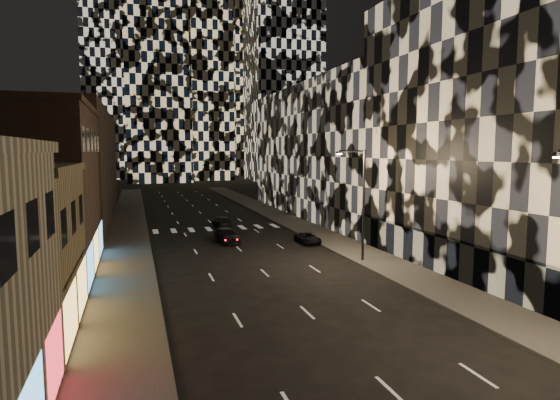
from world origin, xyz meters
TOP-DOWN VIEW (x-y plane):
  - sidewalk_left at (-10.00, 50.00)m, footprint 4.00×120.00m
  - sidewalk_right at (10.00, 50.00)m, footprint 4.00×120.00m
  - curb_left at (-7.90, 50.00)m, footprint 0.20×120.00m
  - curb_right at (7.90, 50.00)m, footprint 0.20×120.00m
  - retail_brown at (-17.00, 33.50)m, footprint 10.00×15.00m
  - retail_filler_left at (-17.00, 60.00)m, footprint 10.00×40.00m
  - midrise_right at (20.00, 24.50)m, footprint 16.00×25.00m
  - midrise_base at (12.30, 24.50)m, footprint 0.60×25.00m
  - midrise_filler_right at (20.00, 57.00)m, footprint 16.00×40.00m
  - tower_right_mid at (35.00, 135.00)m, footprint 20.00×20.00m
  - tower_center_low at (-2.00, 140.00)m, footprint 18.00×18.00m
  - streetlight_far at (8.35, 30.00)m, footprint 2.55×0.25m
  - car_dark_midlane at (-0.50, 41.30)m, footprint 2.34×4.63m
  - car_dark_oncoming at (0.82, 51.14)m, footprint 1.83×4.27m
  - car_dark_rightlane at (7.00, 38.47)m, footprint 1.80×3.90m

SIDE VIEW (x-z plane):
  - sidewalk_left at x=-10.00m, z-range 0.00..0.15m
  - sidewalk_right at x=10.00m, z-range 0.00..0.15m
  - curb_left at x=-7.90m, z-range 0.00..0.15m
  - curb_right at x=7.90m, z-range 0.00..0.15m
  - car_dark_rightlane at x=7.00m, z-range 0.00..1.08m
  - car_dark_oncoming at x=0.82m, z-range 0.00..1.23m
  - car_dark_midlane at x=-0.50m, z-range 0.00..1.51m
  - midrise_base at x=12.30m, z-range 0.00..3.00m
  - streetlight_far at x=8.35m, z-range 0.85..9.85m
  - retail_brown at x=-17.00m, z-range 0.00..12.00m
  - retail_filler_left at x=-17.00m, z-range 0.00..14.00m
  - midrise_filler_right at x=20.00m, z-range 0.00..18.00m
  - midrise_right at x=20.00m, z-range 0.00..22.00m
  - tower_center_low at x=-2.00m, z-range 0.00..95.00m
  - tower_right_mid at x=35.00m, z-range 0.00..100.00m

